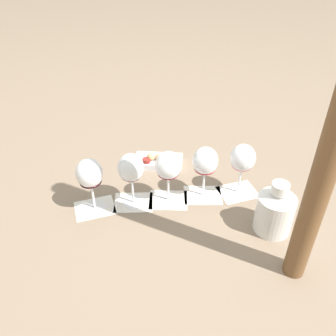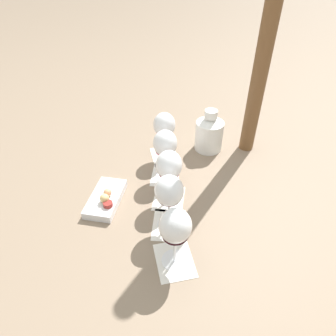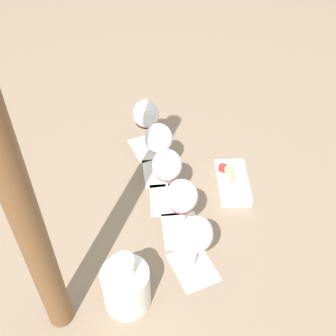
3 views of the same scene
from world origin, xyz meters
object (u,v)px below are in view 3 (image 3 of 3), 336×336
Objects in this scene: wine_glass_2 at (167,166)px; snack_dish at (232,181)px; wine_glass_0 at (196,237)px; wine_glass_1 at (182,199)px; umbrella_pole at (4,161)px; wine_glass_3 at (159,141)px; ceramic_vase at (126,284)px; wine_glass_4 at (146,116)px.

wine_glass_2 reaches higher than snack_dish.
wine_glass_0 is 0.12m from wine_glass_1.
umbrella_pole reaches higher than snack_dish.
ceramic_vase is (-0.40, -0.13, -0.05)m from wine_glass_3.
umbrella_pole is (-0.50, -0.02, 0.35)m from wine_glass_3.
ceramic_vase is at bearing 175.27° from wine_glass_1.
wine_glass_4 is at bearing 43.37° from wine_glass_0.
wine_glass_2 is 0.22m from snack_dish.
umbrella_pole reaches higher than ceramic_vase.
umbrella_pole is at bearing 158.67° from wine_glass_1.
umbrella_pole is (-0.55, 0.19, 0.46)m from snack_dish.
ceramic_vase is 0.17× the size of umbrella_pole.
wine_glass_3 is (0.16, 0.15, -0.00)m from wine_glass_1.
wine_glass_2 is (0.08, 0.09, -0.00)m from wine_glass_1.
umbrella_pole is at bearing 161.03° from snack_dish.
ceramic_vase is (-0.15, 0.10, -0.06)m from wine_glass_0.
umbrella_pole reaches higher than wine_glass_0.
wine_glass_1 is at bearing 41.41° from wine_glass_0.
wine_glass_4 is at bearing 44.03° from wine_glass_1.
wine_glass_4 is (0.25, 0.24, 0.00)m from wine_glass_1.
umbrella_pole is (-0.25, 0.21, 0.35)m from wine_glass_0.
wine_glass_2 is 0.19× the size of umbrella_pole.
wine_glass_1 is 0.50m from umbrella_pole.
wine_glass_2 and wine_glass_3 have the same top height.
wine_glass_4 is at bearing 10.46° from umbrella_pole.
wine_glass_3 is 0.61m from umbrella_pole.
wine_glass_2 is at bearing -6.21° from umbrella_pole.
umbrella_pole reaches higher than wine_glass_1.
umbrella_pole is at bearing -177.62° from wine_glass_3.
wine_glass_1 and wine_glass_3 have the same top height.
wine_glass_3 is (0.08, 0.07, -0.00)m from wine_glass_2.
wine_glass_0 and wine_glass_3 have the same top height.
wine_glass_2 is 0.55m from umbrella_pole.
wine_glass_1 reaches higher than snack_dish.
wine_glass_3 is 0.93× the size of snack_dish.
ceramic_vase is (-0.48, -0.22, -0.06)m from wine_glass_4.
wine_glass_0 is 0.18m from ceramic_vase.
wine_glass_1 is 0.25m from snack_dish.
wine_glass_3 reaches higher than ceramic_vase.
wine_glass_2 is at bearing 11.66° from ceramic_vase.
wine_glass_4 is 0.19× the size of umbrella_pole.
wine_glass_2 is 0.93× the size of snack_dish.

